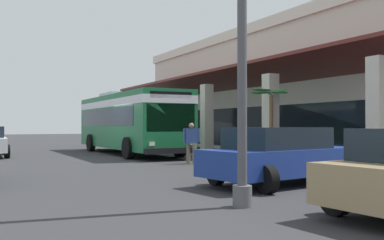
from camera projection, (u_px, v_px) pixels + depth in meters
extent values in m
plane|color=#2D2D30|center=(259.00, 153.00, 24.48)|extent=(120.00, 120.00, 0.00)
cube|color=#9E998E|center=(186.00, 152.00, 24.09)|extent=(34.18, 0.50, 0.12)
cube|color=beige|center=(320.00, 95.00, 28.64)|extent=(28.48, 10.94, 6.89)
cube|color=silver|center=(320.00, 37.00, 28.69)|extent=(28.78, 11.24, 0.60)
cube|color=beige|center=(135.00, 121.00, 34.81)|extent=(0.55, 0.55, 3.79)
cube|color=beige|center=(165.00, 120.00, 29.77)|extent=(0.55, 0.55, 3.79)
cube|color=beige|center=(207.00, 119.00, 24.72)|extent=(0.55, 0.55, 3.79)
cube|color=beige|center=(270.00, 117.00, 19.68)|extent=(0.55, 0.55, 3.79)
cube|color=beige|center=(378.00, 114.00, 14.64)|extent=(0.55, 0.55, 3.79)
cube|color=#5B1E19|center=(227.00, 79.00, 25.37)|extent=(28.48, 3.16, 0.82)
cube|color=#19232D|center=(251.00, 127.00, 26.10)|extent=(23.93, 0.08, 2.40)
cube|color=#196638|center=(129.00, 122.00, 23.80)|extent=(11.03, 2.70, 2.75)
cube|color=white|center=(129.00, 104.00, 23.81)|extent=(11.05, 2.72, 0.36)
cube|color=#19232D|center=(127.00, 117.00, 24.07)|extent=(9.27, 2.71, 0.90)
cube|color=#19232D|center=(171.00, 118.00, 18.93)|extent=(0.09, 2.24, 1.20)
cube|color=black|center=(171.00, 95.00, 18.93)|extent=(0.09, 1.94, 0.28)
cube|color=black|center=(172.00, 151.00, 18.79)|extent=(0.23, 2.45, 0.24)
cube|color=silver|center=(190.00, 143.00, 19.27)|extent=(0.06, 0.24, 0.16)
cube|color=silver|center=(152.00, 144.00, 18.46)|extent=(0.06, 0.24, 0.16)
cube|color=silver|center=(120.00, 95.00, 25.16)|extent=(2.42, 1.82, 0.24)
cylinder|color=black|center=(180.00, 147.00, 21.13)|extent=(1.00, 0.30, 1.00)
cylinder|color=black|center=(128.00, 148.00, 19.97)|extent=(1.00, 0.30, 1.00)
cylinder|color=black|center=(132.00, 142.00, 27.11)|extent=(1.00, 0.30, 1.00)
cylinder|color=black|center=(91.00, 143.00, 25.96)|extent=(1.00, 0.30, 1.00)
cylinder|color=black|center=(336.00, 197.00, 7.51)|extent=(0.64, 0.22, 0.64)
cylinder|color=black|center=(7.00, 151.00, 20.53)|extent=(0.64, 0.22, 0.64)
cylinder|color=black|center=(5.00, 148.00, 23.24)|extent=(0.64, 0.22, 0.64)
cube|color=navy|center=(283.00, 161.00, 11.47)|extent=(2.41, 4.61, 0.66)
cube|color=#19232D|center=(278.00, 138.00, 11.36)|extent=(1.92, 2.67, 0.54)
cylinder|color=black|center=(295.00, 166.00, 13.07)|extent=(0.64, 0.22, 0.64)
cylinder|color=black|center=(349.00, 171.00, 11.62)|extent=(0.64, 0.22, 0.64)
cylinder|color=black|center=(216.00, 173.00, 11.32)|extent=(0.64, 0.22, 0.64)
cylinder|color=black|center=(267.00, 180.00, 9.86)|extent=(0.64, 0.22, 0.64)
cylinder|color=#726651|center=(188.00, 154.00, 17.71)|extent=(0.16, 0.16, 0.80)
cylinder|color=#726651|center=(195.00, 154.00, 17.52)|extent=(0.16, 0.16, 0.80)
cube|color=#334C8C|center=(191.00, 136.00, 17.62)|extent=(0.28, 0.49, 0.60)
sphere|color=#8C664C|center=(191.00, 126.00, 17.63)|extent=(0.22, 0.22, 0.22)
cylinder|color=#334C8C|center=(184.00, 135.00, 17.58)|extent=(0.09, 0.09, 0.54)
cylinder|color=#334C8C|center=(199.00, 135.00, 17.67)|extent=(0.09, 0.09, 0.54)
cube|color=brown|center=(271.00, 153.00, 19.12)|extent=(0.90, 0.90, 0.63)
cylinder|color=#332319|center=(271.00, 146.00, 19.12)|extent=(0.77, 0.77, 0.02)
cylinder|color=brown|center=(271.00, 121.00, 19.14)|extent=(0.16, 0.16, 2.18)
ellipsoid|color=#286B33|center=(279.00, 91.00, 18.83)|extent=(0.85, 0.38, 0.18)
ellipsoid|color=#286B33|center=(280.00, 92.00, 19.34)|extent=(0.25, 0.89, 0.16)
ellipsoid|color=#286B33|center=(268.00, 94.00, 19.59)|extent=(0.90, 0.50, 0.19)
ellipsoid|color=#286B33|center=(261.00, 93.00, 19.29)|extent=(0.78, 0.75, 0.14)
ellipsoid|color=#286B33|center=(262.00, 90.00, 18.90)|extent=(0.24, 1.03, 0.15)
cylinder|color=#59595B|center=(242.00, 196.00, 8.31)|extent=(0.36, 0.36, 0.40)
cylinder|color=#4C4C51|center=(242.00, 22.00, 8.35)|extent=(0.18, 0.18, 6.93)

